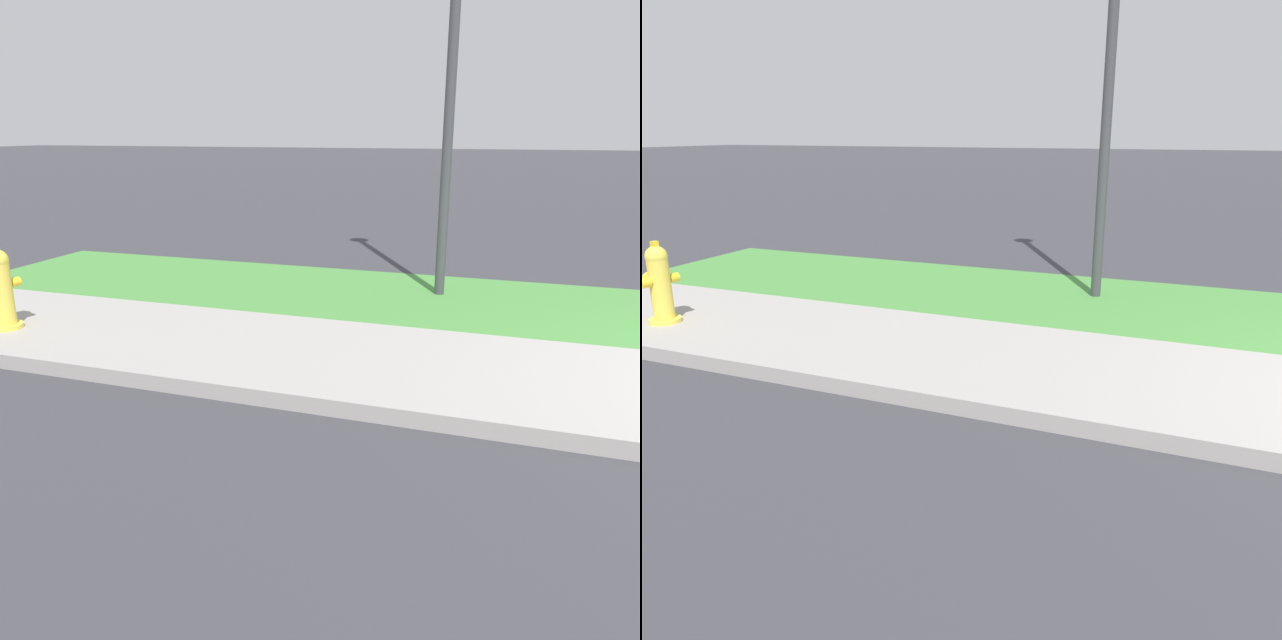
% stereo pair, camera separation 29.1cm
% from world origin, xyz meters
% --- Properties ---
extents(fire_hydrant_mid_block, '(0.35, 0.38, 0.80)m').
position_xyz_m(fire_hydrant_mid_block, '(-7.05, -0.28, 0.39)').
color(fire_hydrant_mid_block, yellow).
rests_on(fire_hydrant_mid_block, ground).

